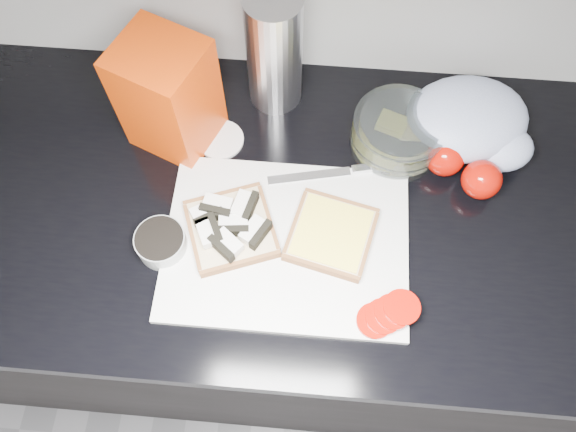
% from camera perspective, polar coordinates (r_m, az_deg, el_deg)
% --- Properties ---
extents(base_cabinet, '(3.50, 0.60, 0.86)m').
position_cam_1_polar(base_cabinet, '(1.41, 4.52, -7.42)').
color(base_cabinet, black).
rests_on(base_cabinet, ground).
extents(countertop, '(3.50, 0.64, 0.04)m').
position_cam_1_polar(countertop, '(0.99, 6.37, 0.68)').
color(countertop, black).
rests_on(countertop, base_cabinet).
extents(cutting_board, '(0.40, 0.30, 0.01)m').
position_cam_1_polar(cutting_board, '(0.93, -0.16, -2.83)').
color(cutting_board, silver).
rests_on(cutting_board, countertop).
extents(bread_left, '(0.18, 0.18, 0.04)m').
position_cam_1_polar(bread_left, '(0.92, -5.90, -1.11)').
color(bread_left, '#CCB38F').
rests_on(bread_left, cutting_board).
extents(bread_right, '(0.16, 0.16, 0.02)m').
position_cam_1_polar(bread_right, '(0.92, 4.41, -1.88)').
color(bread_right, '#CCB38F').
rests_on(bread_right, cutting_board).
extents(tomato_slices, '(0.11, 0.09, 0.02)m').
position_cam_1_polar(tomato_slices, '(0.89, 10.15, -9.78)').
color(tomato_slices, '#AB0E03').
rests_on(tomato_slices, cutting_board).
extents(knife, '(0.21, 0.06, 0.01)m').
position_cam_1_polar(knife, '(0.98, 5.78, 4.55)').
color(knife, silver).
rests_on(knife, cutting_board).
extents(seed_tub, '(0.08, 0.08, 0.04)m').
position_cam_1_polar(seed_tub, '(0.93, -12.76, -2.63)').
color(seed_tub, '#9A9E9F').
rests_on(seed_tub, countertop).
extents(tub_lid, '(0.10, 0.10, 0.01)m').
position_cam_1_polar(tub_lid, '(1.04, -6.85, 7.70)').
color(tub_lid, silver).
rests_on(tub_lid, countertop).
extents(glass_bowl, '(0.16, 0.16, 0.07)m').
position_cam_1_polar(glass_bowl, '(1.02, 11.07, 8.25)').
color(glass_bowl, silver).
rests_on(glass_bowl, countertop).
extents(bread_bag, '(0.17, 0.17, 0.21)m').
position_cam_1_polar(bread_bag, '(0.98, -12.05, 11.86)').
color(bread_bag, red).
rests_on(bread_bag, countertop).
extents(steel_canister, '(0.10, 0.10, 0.23)m').
position_cam_1_polar(steel_canister, '(1.00, -1.40, 16.35)').
color(steel_canister, silver).
rests_on(steel_canister, countertop).
extents(grocery_bag, '(0.25, 0.22, 0.10)m').
position_cam_1_polar(grocery_bag, '(1.05, 18.15, 8.98)').
color(grocery_bag, silver).
rests_on(grocery_bag, countertop).
extents(whole_tomatoes, '(0.13, 0.11, 0.07)m').
position_cam_1_polar(whole_tomatoes, '(1.01, 17.37, 4.66)').
color(whole_tomatoes, '#AB0E03').
rests_on(whole_tomatoes, countertop).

